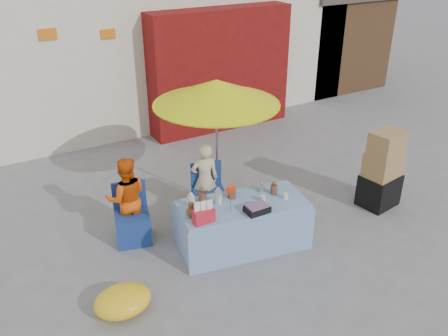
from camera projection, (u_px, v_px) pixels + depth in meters
ground at (232, 252)px, 6.63m from camera, size 80.00×80.00×0.00m
market_table at (242, 224)px, 6.63m from camera, size 1.92×1.15×1.09m
chair_left at (133, 225)px, 6.79m from camera, size 0.58×0.58×0.85m
chair_right at (209, 202)px, 7.34m from camera, size 0.58×0.58×0.85m
vendor_orange at (127, 198)px, 6.72m from camera, size 0.71×0.61×1.25m
vendor_beige at (205, 180)px, 7.29m from camera, size 0.49×0.38×1.18m
umbrella at (216, 93)px, 6.95m from camera, size 1.90×1.90×2.09m
box_stack at (382, 172)px, 7.51m from camera, size 0.65×0.56×1.29m
tarp_bundle at (123, 301)px, 5.54m from camera, size 0.82×0.74×0.31m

